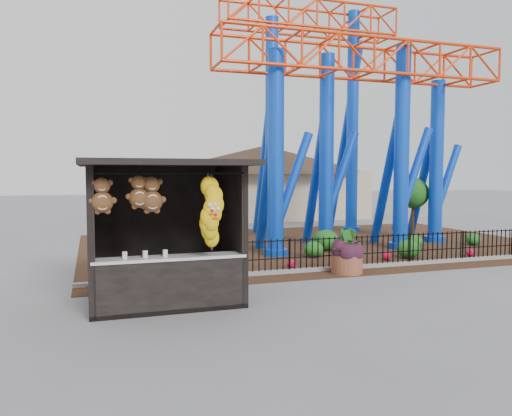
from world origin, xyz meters
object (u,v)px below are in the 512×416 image
object	(u,v)px
terracotta_planter	(347,264)
potted_plant	(345,256)
roller_coaster	(341,84)
prize_booth	(165,234)

from	to	relation	value
terracotta_planter	potted_plant	world-z (taller)	potted_plant
roller_coaster	terracotta_planter	bearing A→B (deg)	-115.79
terracotta_planter	potted_plant	xyz separation A→B (m)	(-0.05, 0.02, 0.23)
prize_booth	potted_plant	world-z (taller)	prize_booth
roller_coaster	terracotta_planter	world-z (taller)	roller_coaster
prize_booth	roller_coaster	xyz separation A→B (m)	(8.12, 7.31, 4.92)
prize_booth	terracotta_planter	distance (m)	5.69
prize_booth	terracotta_planter	size ratio (longest dim) A/B	4.00
prize_booth	potted_plant	size ratio (longest dim) A/B	3.46
prize_booth	potted_plant	distance (m)	5.60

